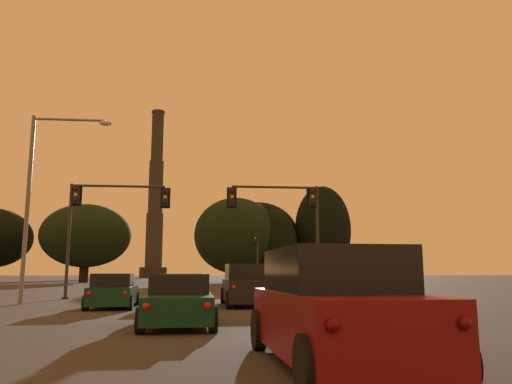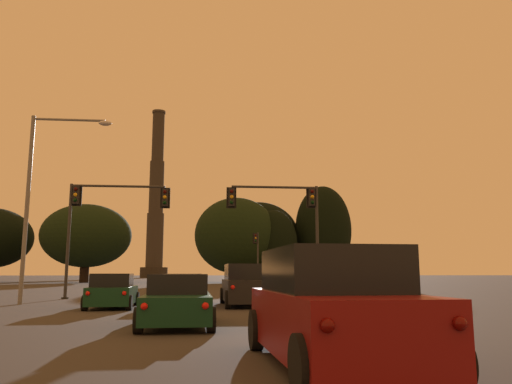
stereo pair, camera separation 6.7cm
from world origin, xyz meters
name	(u,v)px [view 2 (the right image)]	position (x,y,z in m)	size (l,w,h in m)	color
sedan_center_lane_front	(183,291)	(0.03, 23.37, 0.67)	(2.03, 4.72, 1.43)	gray
hatchback_left_lane_front	(113,292)	(-2.86, 22.25, 0.66)	(2.09, 4.18, 1.44)	#0F3823
sedan_center_lane_second	(178,301)	(0.28, 14.92, 0.67)	(2.10, 4.75, 1.43)	#0F3823
suv_right_lane_third	(331,309)	(3.09, 8.28, 0.90)	(2.32, 4.98, 1.86)	maroon
suv_right_lane_front	(246,286)	(2.85, 23.08, 0.90)	(2.22, 4.95, 1.86)	black
traffic_light_overhead_right	(288,212)	(5.77, 29.01, 5.01)	(5.54, 0.50, 6.56)	#2D2D30
traffic_light_far_right	(257,251)	(6.74, 57.67, 3.99)	(0.78, 0.50, 6.08)	#2D2D30
traffic_light_overhead_left	(103,210)	(-5.04, 29.97, 5.08)	(5.92, 0.50, 6.63)	#2D2D30
street_lamp	(42,186)	(-6.99, 25.03, 5.64)	(3.90, 0.36, 9.16)	slate
smokestack	(156,210)	(-14.84, 153.45, 20.30)	(8.16, 8.16, 51.79)	#2B2722
treeline_far_left	(323,230)	(19.27, 77.54, 8.17)	(8.83, 7.95, 15.14)	black
treeline_left_mid	(236,235)	(5.40, 75.39, 7.03)	(12.54, 11.29, 12.75)	black
treeline_right_mid	(86,236)	(-17.49, 79.03, 7.09)	(13.63, 12.27, 11.95)	black
treeline_center_right	(274,243)	(10.96, 74.74, 5.84)	(7.19, 6.47, 10.87)	black
treeline_center_left	(259,238)	(9.38, 81.10, 7.12)	(13.14, 11.83, 12.92)	black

